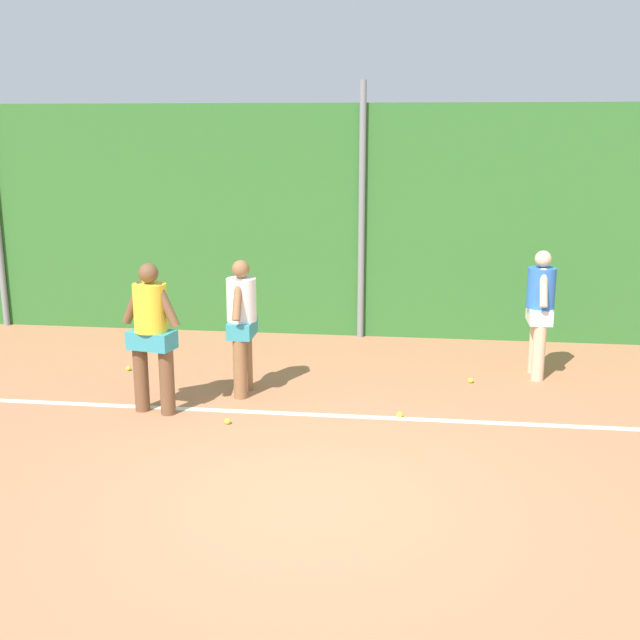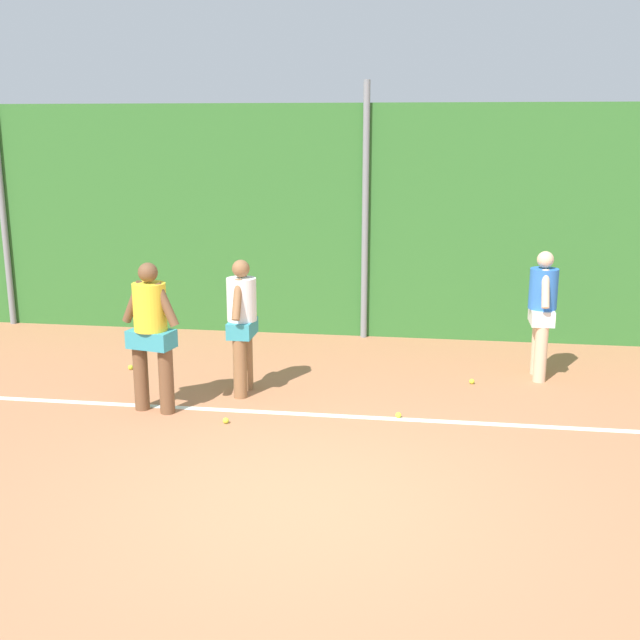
% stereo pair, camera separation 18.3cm
% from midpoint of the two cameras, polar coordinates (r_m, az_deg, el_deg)
% --- Properties ---
extents(ground_plane, '(31.14, 31.14, 0.00)m').
position_cam_midpoint_polar(ground_plane, '(8.60, 0.31, -7.96)').
color(ground_plane, '#B2704C').
extents(hedge_fence_backdrop, '(20.24, 0.25, 3.52)m').
position_cam_midpoint_polar(hedge_fence_backdrop, '(12.10, 2.66, 7.08)').
color(hedge_fence_backdrop, '#33702D').
rests_on(hedge_fence_backdrop, ground_plane).
extents(fence_post_center, '(0.10, 0.10, 3.84)m').
position_cam_midpoint_polar(fence_post_center, '(11.91, 2.60, 7.74)').
color(fence_post_center, gray).
rests_on(fence_post_center, ground_plane).
extents(court_baseline_paint, '(14.79, 0.10, 0.01)m').
position_cam_midpoint_polar(court_baseline_paint, '(8.99, 0.64, -6.94)').
color(court_baseline_paint, white).
rests_on(court_baseline_paint, ground_plane).
extents(player_foreground_near, '(0.72, 0.40, 1.73)m').
position_cam_midpoint_polar(player_foreground_near, '(9.03, -12.69, -0.72)').
color(player_foreground_near, brown).
rests_on(player_foreground_near, ground_plane).
extents(player_midcourt, '(0.36, 0.78, 1.66)m').
position_cam_midpoint_polar(player_midcourt, '(9.51, -6.22, -0.00)').
color(player_midcourt, '#8C603D').
rests_on(player_midcourt, ground_plane).
extents(player_backcourt_far, '(0.36, 0.70, 1.67)m').
position_cam_midpoint_polar(player_backcourt_far, '(10.48, 15.16, 0.94)').
color(player_backcourt_far, beige).
rests_on(player_backcourt_far, ground_plane).
extents(tennis_ball_0, '(0.07, 0.07, 0.07)m').
position_cam_midpoint_polar(tennis_ball_0, '(10.90, -14.19, -3.42)').
color(tennis_ball_0, '#CCDB33').
rests_on(tennis_ball_0, ground_plane).
extents(tennis_ball_1, '(0.07, 0.07, 0.07)m').
position_cam_midpoint_polar(tennis_ball_1, '(8.81, -7.32, -7.29)').
color(tennis_ball_1, '#CCDB33').
rests_on(tennis_ball_1, ground_plane).
extents(tennis_ball_2, '(0.07, 0.07, 0.07)m').
position_cam_midpoint_polar(tennis_ball_2, '(8.97, 5.21, -6.84)').
color(tennis_ball_2, '#CCDB33').
rests_on(tennis_ball_2, ground_plane).
extents(tennis_ball_5, '(0.07, 0.07, 0.07)m').
position_cam_midpoint_polar(tennis_ball_5, '(10.25, 10.36, -4.33)').
color(tennis_ball_5, '#CCDB33').
rests_on(tennis_ball_5, ground_plane).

